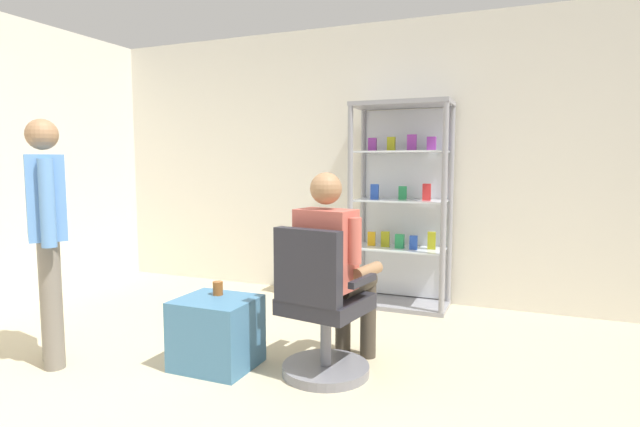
% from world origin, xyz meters
% --- Properties ---
extents(back_wall, '(6.00, 0.10, 2.70)m').
position_xyz_m(back_wall, '(0.00, 3.00, 1.35)').
color(back_wall, silver).
rests_on(back_wall, ground).
extents(display_cabinet_main, '(0.90, 0.45, 1.90)m').
position_xyz_m(display_cabinet_main, '(0.40, 2.76, 0.96)').
color(display_cabinet_main, gray).
rests_on(display_cabinet_main, ground).
extents(office_chair, '(0.60, 0.56, 0.96)m').
position_xyz_m(office_chair, '(0.32, 0.96, 0.39)').
color(office_chair, slate).
rests_on(office_chair, ground).
extents(seated_shopkeeper, '(0.53, 0.60, 1.29)m').
position_xyz_m(seated_shopkeeper, '(0.34, 1.12, 0.71)').
color(seated_shopkeeper, '#3F382D').
rests_on(seated_shopkeeper, ground).
extents(storage_crate, '(0.50, 0.44, 0.46)m').
position_xyz_m(storage_crate, '(-0.39, 0.85, 0.23)').
color(storage_crate, teal).
rests_on(storage_crate, ground).
extents(tea_glass, '(0.07, 0.07, 0.09)m').
position_xyz_m(tea_glass, '(-0.43, 0.94, 0.51)').
color(tea_glass, brown).
rests_on(tea_glass, storage_crate).
extents(standing_customer, '(0.44, 0.39, 1.63)m').
position_xyz_m(standing_customer, '(-1.43, 0.47, 0.93)').
color(standing_customer, slate).
rests_on(standing_customer, ground).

